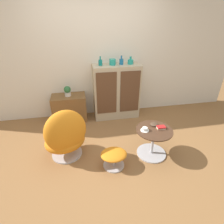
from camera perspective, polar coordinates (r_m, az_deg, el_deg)
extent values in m
plane|color=olive|center=(2.94, -0.73, -14.11)|extent=(12.00, 12.00, 0.00)
cube|color=silver|center=(3.77, -5.27, 17.84)|extent=(6.40, 0.06, 2.60)
cube|color=tan|center=(3.80, 1.37, 6.67)|extent=(0.97, 0.42, 1.15)
cube|color=brown|center=(3.54, -1.75, 5.97)|extent=(0.41, 0.01, 0.88)
cube|color=brown|center=(3.64, 5.86, 6.49)|extent=(0.41, 0.01, 0.88)
cube|color=brown|center=(3.86, -13.66, 1.34)|extent=(0.70, 0.41, 0.56)
cylinder|color=beige|center=(3.70, -13.65, -0.74)|extent=(0.18, 0.01, 0.18)
cylinder|color=#B7B7BC|center=(3.06, -14.38, -12.89)|extent=(0.48, 0.48, 0.02)
cylinder|color=#B7B7BC|center=(3.02, -14.53, -11.98)|extent=(0.06, 0.06, 0.10)
ellipsoid|color=orange|center=(2.90, -15.02, -8.93)|extent=(0.79, 0.73, 0.30)
ellipsoid|color=orange|center=(2.66, -14.86, -5.99)|extent=(0.73, 0.60, 0.67)
cylinder|color=#B7B7BC|center=(2.79, 0.56, -16.85)|extent=(0.32, 0.32, 0.02)
cylinder|color=#B7B7BC|center=(2.73, 0.57, -15.56)|extent=(0.04, 0.04, 0.15)
ellipsoid|color=orange|center=(2.64, 0.58, -13.66)|extent=(0.39, 0.33, 0.09)
cylinder|color=#B7B7BC|center=(3.05, 12.66, -12.89)|extent=(0.47, 0.47, 0.02)
cylinder|color=#B7B7BC|center=(2.91, 13.14, -9.50)|extent=(0.04, 0.04, 0.44)
cylinder|color=#472D1E|center=(2.77, 13.65, -5.78)|extent=(0.56, 0.56, 0.02)
cylinder|color=#147A75|center=(3.56, -3.81, 15.76)|extent=(0.08, 0.08, 0.11)
cylinder|color=#147A75|center=(3.54, -3.86, 17.15)|extent=(0.03, 0.03, 0.07)
cylinder|color=teal|center=(3.60, 0.17, 16.04)|extent=(0.13, 0.13, 0.12)
cylinder|color=#196699|center=(3.64, 3.08, 16.05)|extent=(0.08, 0.08, 0.11)
cylinder|color=#196699|center=(3.62, 3.11, 17.41)|extent=(0.03, 0.03, 0.07)
cylinder|color=teal|center=(3.69, 6.06, 16.00)|extent=(0.12, 0.12, 0.09)
cylinder|color=teal|center=(3.67, 6.12, 17.15)|extent=(0.04, 0.04, 0.06)
cylinder|color=silver|center=(3.73, -14.22, 5.71)|extent=(0.13, 0.13, 0.08)
sphere|color=#2D6638|center=(3.70, -14.40, 7.14)|extent=(0.14, 0.14, 0.14)
cylinder|color=white|center=(2.72, 10.62, -5.91)|extent=(0.13, 0.13, 0.01)
cylinder|color=white|center=(2.70, 10.67, -5.50)|extent=(0.08, 0.08, 0.05)
cube|color=beige|center=(2.82, 15.64, -4.99)|extent=(0.14, 0.10, 0.02)
cube|color=red|center=(2.81, 15.77, -4.68)|extent=(0.13, 0.09, 0.02)
ellipsoid|color=#4C3828|center=(2.87, 13.63, -3.92)|extent=(0.13, 0.13, 0.04)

